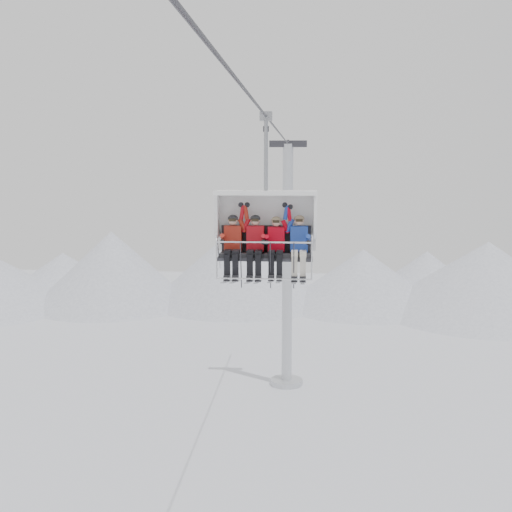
# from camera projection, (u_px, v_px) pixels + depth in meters

# --- Properties ---
(ridgeline) EXTENTS (72.00, 21.00, 7.00)m
(ridgeline) POSITION_uv_depth(u_px,v_px,m) (276.00, 275.00, 55.44)
(ridgeline) COLOR silver
(ridgeline) RESTS_ON ground
(lift_tower_right) EXTENTS (2.00, 1.80, 13.48)m
(lift_tower_right) POSITION_uv_depth(u_px,v_px,m) (287.00, 283.00, 35.11)
(lift_tower_right) COLOR #B8BBC0
(lift_tower_right) RESTS_ON ground
(haul_cable) EXTENTS (0.06, 50.00, 0.06)m
(haul_cable) POSITION_uv_depth(u_px,v_px,m) (256.00, 104.00, 12.35)
(haul_cable) COLOR #313136
(haul_cable) RESTS_ON lift_tower_left
(chairlift_carrier) EXTENTS (2.48, 1.17, 3.98)m
(chairlift_carrier) POSITION_uv_depth(u_px,v_px,m) (266.00, 224.00, 15.89)
(chairlift_carrier) COLOR black
(chairlift_carrier) RESTS_ON haul_cable
(skier_far_left) EXTENTS (0.42, 1.69, 1.68)m
(skier_far_left) POSITION_uv_depth(u_px,v_px,m) (233.00, 244.00, 15.72)
(skier_far_left) COLOR #A52417
(skier_far_left) RESTS_ON chairlift_carrier
(skier_center_left) EXTENTS (0.42, 1.69, 1.68)m
(skier_center_left) POSITION_uv_depth(u_px,v_px,m) (255.00, 244.00, 15.68)
(skier_center_left) COLOR #B40E18
(skier_center_left) RESTS_ON chairlift_carrier
(skier_center_right) EXTENTS (0.41, 1.69, 1.63)m
(skier_center_right) POSITION_uv_depth(u_px,v_px,m) (276.00, 245.00, 15.63)
(skier_center_right) COLOR red
(skier_center_right) RESTS_ON chairlift_carrier
(skier_far_right) EXTENTS (0.42, 1.69, 1.68)m
(skier_far_right) POSITION_uv_depth(u_px,v_px,m) (299.00, 244.00, 15.59)
(skier_far_right) COLOR #2040A6
(skier_far_right) RESTS_ON chairlift_carrier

